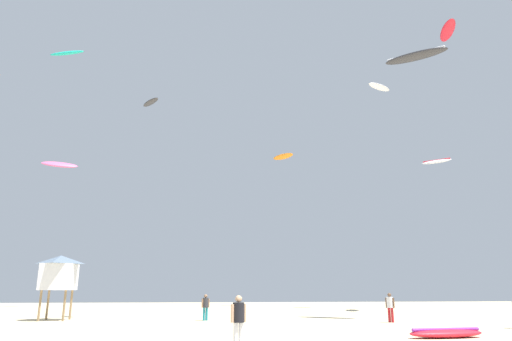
% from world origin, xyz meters
% --- Properties ---
extents(person_foreground, '(0.55, 0.40, 1.76)m').
position_xyz_m(person_foreground, '(-2.37, 4.20, 1.03)').
color(person_foreground, silver).
rests_on(person_foreground, ground).
extents(person_left, '(0.51, 0.37, 1.64)m').
position_xyz_m(person_left, '(-3.44, 18.78, 0.96)').
color(person_left, teal).
rests_on(person_left, ground).
extents(person_right, '(0.43, 0.45, 1.74)m').
position_xyz_m(person_right, '(7.83, 15.87, 1.01)').
color(person_right, '#B21E23').
rests_on(person_right, ground).
extents(kite_grounded_near, '(3.44, 1.32, 0.42)m').
position_xyz_m(kite_grounded_near, '(6.52, 6.96, 0.19)').
color(kite_grounded_near, red).
rests_on(kite_grounded_near, ground).
extents(lifeguard_tower, '(2.30, 2.30, 4.15)m').
position_xyz_m(lifeguard_tower, '(-13.17, 20.03, 3.05)').
color(lifeguard_tower, '#8C704C').
rests_on(lifeguard_tower, ground).
extents(kite_aloft_0, '(4.14, 2.25, 1.02)m').
position_xyz_m(kite_aloft_0, '(-20.90, 41.50, 16.16)').
color(kite_aloft_0, '#E5598C').
extents(kite_aloft_1, '(2.42, 4.38, 0.65)m').
position_xyz_m(kite_aloft_1, '(19.92, 25.71, 26.98)').
color(kite_aloft_1, red).
extents(kite_aloft_2, '(3.46, 2.56, 0.47)m').
position_xyz_m(kite_aloft_2, '(15.69, 33.60, 24.31)').
color(kite_aloft_2, white).
extents(kite_aloft_3, '(1.68, 2.14, 0.27)m').
position_xyz_m(kite_aloft_3, '(-8.01, 20.61, 15.73)').
color(kite_aloft_3, '#2D2D33').
extents(kite_aloft_5, '(2.70, 3.06, 0.66)m').
position_xyz_m(kite_aloft_5, '(5.72, 41.02, 17.88)').
color(kite_aloft_5, orange).
extents(kite_aloft_6, '(4.33, 3.73, 0.53)m').
position_xyz_m(kite_aloft_6, '(11.58, 16.76, 18.71)').
color(kite_aloft_6, '#2D2D33').
extents(kite_aloft_7, '(3.05, 1.69, 0.68)m').
position_xyz_m(kite_aloft_7, '(-14.84, 21.52, 19.96)').
color(kite_aloft_7, '#19B29E').
extents(kite_aloft_8, '(2.98, 2.67, 0.71)m').
position_xyz_m(kite_aloft_8, '(21.37, 33.09, 15.51)').
color(kite_aloft_8, white).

